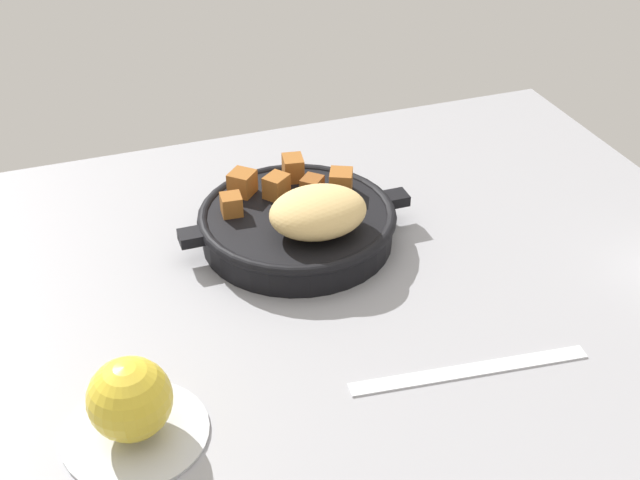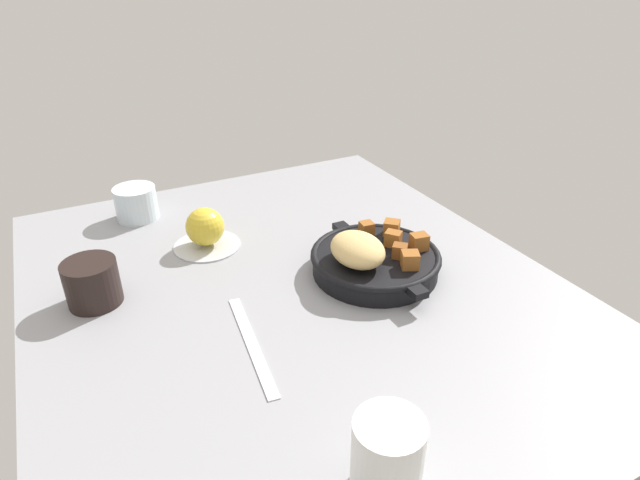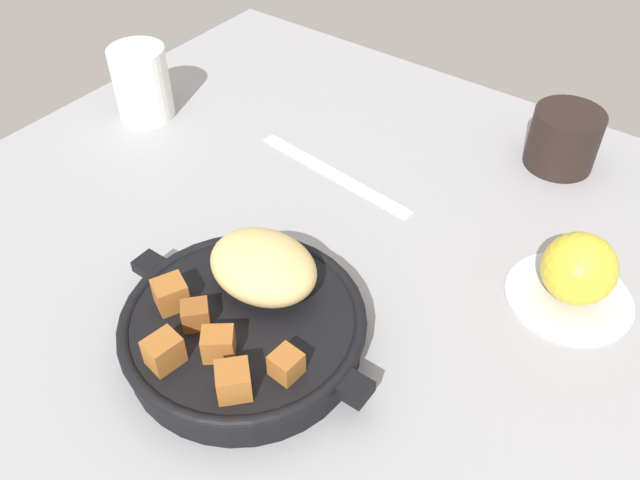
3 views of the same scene
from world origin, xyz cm
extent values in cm
cube|color=gray|center=(0.00, 0.00, -1.20)|extent=(96.39, 80.59, 2.40)
cylinder|color=black|center=(-2.32, -13.60, 1.78)|extent=(20.77, 20.77, 3.55)
torus|color=black|center=(-2.32, -13.60, 3.27)|extent=(21.55, 21.55, 1.20)
cube|color=black|center=(9.27, -13.60, 3.02)|extent=(2.64, 2.40, 1.20)
cube|color=black|center=(-13.92, -13.60, 3.02)|extent=(2.64, 2.40, 1.20)
ellipsoid|color=tan|center=(-3.28, -9.50, 5.93)|extent=(10.25, 8.04, 4.74)
cube|color=#935623|center=(-1.27, -17.64, 4.84)|extent=(3.35, 3.28, 2.58)
cube|color=brown|center=(-5.02, -16.43, 4.70)|extent=(3.06, 3.07, 2.29)
cube|color=#935623|center=(2.09, -19.60, 4.87)|extent=(3.65, 3.66, 2.63)
cube|color=#935623|center=(-4.23, -20.80, 4.92)|extent=(2.64, 3.05, 2.74)
cube|color=#935623|center=(-8.29, -16.08, 4.88)|extent=(3.37, 3.46, 2.66)
cube|color=#935623|center=(4.31, -15.87, 4.67)|extent=(2.33, 2.39, 2.23)
cylinder|color=#B7BABF|center=(19.01, 8.83, 0.30)|extent=(12.05, 12.05, 0.60)
sphere|color=gold|center=(19.01, 8.83, 4.03)|extent=(6.86, 6.86, 6.86)
cube|color=silver|center=(-10.35, 11.32, 0.18)|extent=(22.24, 4.10, 0.36)
camera|label=1|loc=(20.54, 58.33, 51.48)|focal=46.60mm
camera|label=2|loc=(-65.64, 29.10, 47.92)|focal=30.03mm
camera|label=3|loc=(25.09, -39.69, 47.43)|focal=37.26mm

